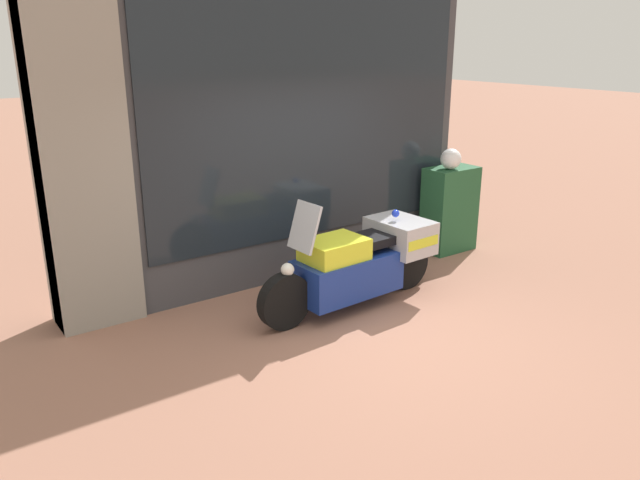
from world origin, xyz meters
TOP-DOWN VIEW (x-y plane):
  - ground_plane at (0.00, 0.00)m, footprint 60.00×60.00m
  - shop_building at (-0.38, 2.00)m, footprint 5.45×0.55m
  - window_display at (0.35, 2.03)m, footprint 4.15×0.30m
  - paramedic_motorcycle at (0.26, 0.70)m, footprint 2.40×0.77m
  - utility_cabinet at (2.46, 1.44)m, footprint 0.73×0.44m
  - white_helmet at (2.35, 1.38)m, footprint 0.28×0.28m

SIDE VIEW (x-z plane):
  - ground_plane at x=0.00m, z-range 0.00..0.00m
  - window_display at x=0.35m, z-range -0.47..1.37m
  - paramedic_motorcycle at x=0.26m, z-range -0.13..1.17m
  - utility_cabinet at x=2.46m, z-range 0.00..1.19m
  - white_helmet at x=2.35m, z-range 1.19..1.47m
  - shop_building at x=-0.38m, z-range 0.01..4.01m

